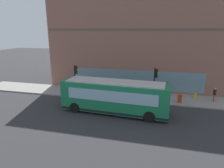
{
  "coord_description": "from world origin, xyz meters",
  "views": [
    {
      "loc": [
        -17.3,
        -2.93,
        7.57
      ],
      "look_at": [
        2.49,
        1.98,
        1.97
      ],
      "focal_mm": 31.32,
      "sensor_mm": 36.0,
      "label": 1
    }
  ],
  "objects_px": {
    "traffic_light_near_corner": "(156,78)",
    "pedestrian_near_building_entrance": "(167,88)",
    "pedestrian_near_hydrant": "(215,94)",
    "newspaper_vending_box": "(180,98)",
    "city_bus_nearside": "(115,97)",
    "fire_hydrant": "(195,96)",
    "traffic_light_down_block": "(76,74)"
  },
  "relations": [
    {
      "from": "city_bus_nearside",
      "to": "traffic_light_near_corner",
      "type": "bearing_deg",
      "value": -46.47
    },
    {
      "from": "fire_hydrant",
      "to": "pedestrian_near_hydrant",
      "type": "relative_size",
      "value": 0.47
    },
    {
      "from": "city_bus_nearside",
      "to": "pedestrian_near_hydrant",
      "type": "bearing_deg",
      "value": -63.21
    },
    {
      "from": "fire_hydrant",
      "to": "newspaper_vending_box",
      "type": "distance_m",
      "value": 2.3
    },
    {
      "from": "fire_hydrant",
      "to": "pedestrian_near_hydrant",
      "type": "distance_m",
      "value": 1.93
    },
    {
      "from": "city_bus_nearside",
      "to": "newspaper_vending_box",
      "type": "height_order",
      "value": "city_bus_nearside"
    },
    {
      "from": "traffic_light_down_block",
      "to": "fire_hydrant",
      "type": "distance_m",
      "value": 13.72
    },
    {
      "from": "traffic_light_near_corner",
      "to": "pedestrian_near_hydrant",
      "type": "height_order",
      "value": "traffic_light_near_corner"
    },
    {
      "from": "traffic_light_near_corner",
      "to": "fire_hydrant",
      "type": "relative_size",
      "value": 4.99
    },
    {
      "from": "pedestrian_near_building_entrance",
      "to": "newspaper_vending_box",
      "type": "xyz_separation_m",
      "value": [
        -2.03,
        -1.24,
        -0.54
      ]
    },
    {
      "from": "pedestrian_near_building_entrance",
      "to": "traffic_light_down_block",
      "type": "bearing_deg",
      "value": 103.0
    },
    {
      "from": "traffic_light_near_corner",
      "to": "traffic_light_down_block",
      "type": "bearing_deg",
      "value": 89.69
    },
    {
      "from": "fire_hydrant",
      "to": "newspaper_vending_box",
      "type": "xyz_separation_m",
      "value": [
        -1.46,
        1.77,
        0.09
      ]
    },
    {
      "from": "city_bus_nearside",
      "to": "traffic_light_down_block",
      "type": "xyz_separation_m",
      "value": [
        3.47,
        5.43,
        1.12
      ]
    },
    {
      "from": "traffic_light_near_corner",
      "to": "pedestrian_near_hydrant",
      "type": "distance_m",
      "value": 6.62
    },
    {
      "from": "fire_hydrant",
      "to": "newspaper_vending_box",
      "type": "relative_size",
      "value": 0.82
    },
    {
      "from": "city_bus_nearside",
      "to": "traffic_light_near_corner",
      "type": "relative_size",
      "value": 2.75
    },
    {
      "from": "pedestrian_near_hydrant",
      "to": "newspaper_vending_box",
      "type": "height_order",
      "value": "pedestrian_near_hydrant"
    },
    {
      "from": "pedestrian_near_building_entrance",
      "to": "traffic_light_near_corner",
      "type": "bearing_deg",
      "value": 150.65
    },
    {
      "from": "newspaper_vending_box",
      "to": "traffic_light_near_corner",
      "type": "bearing_deg",
      "value": 99.2
    },
    {
      "from": "traffic_light_down_block",
      "to": "pedestrian_near_hydrant",
      "type": "bearing_deg",
      "value": -84.42
    },
    {
      "from": "city_bus_nearside",
      "to": "fire_hydrant",
      "type": "height_order",
      "value": "city_bus_nearside"
    },
    {
      "from": "newspaper_vending_box",
      "to": "city_bus_nearside",
      "type": "bearing_deg",
      "value": 121.71
    },
    {
      "from": "pedestrian_near_hydrant",
      "to": "pedestrian_near_building_entrance",
      "type": "bearing_deg",
      "value": 79.33
    },
    {
      "from": "traffic_light_down_block",
      "to": "traffic_light_near_corner",
      "type": "bearing_deg",
      "value": -90.31
    },
    {
      "from": "pedestrian_near_building_entrance",
      "to": "city_bus_nearside",
      "type": "bearing_deg",
      "value": 139.71
    },
    {
      "from": "traffic_light_near_corner",
      "to": "pedestrian_near_hydrant",
      "type": "bearing_deg",
      "value": -76.1
    },
    {
      "from": "traffic_light_down_block",
      "to": "city_bus_nearside",
      "type": "bearing_deg",
      "value": -122.54
    },
    {
      "from": "city_bus_nearside",
      "to": "traffic_light_down_block",
      "type": "height_order",
      "value": "traffic_light_down_block"
    },
    {
      "from": "pedestrian_near_building_entrance",
      "to": "newspaper_vending_box",
      "type": "relative_size",
      "value": 1.91
    },
    {
      "from": "traffic_light_near_corner",
      "to": "pedestrian_near_building_entrance",
      "type": "relative_size",
      "value": 2.15
    },
    {
      "from": "traffic_light_down_block",
      "to": "pedestrian_near_hydrant",
      "type": "distance_m",
      "value": 15.41
    }
  ]
}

